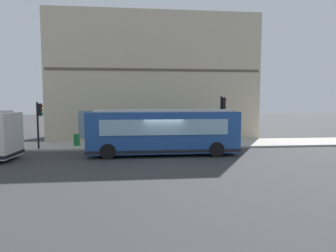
{
  "coord_description": "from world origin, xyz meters",
  "views": [
    {
      "loc": [
        -19.15,
        1.71,
        3.7
      ],
      "look_at": [
        3.31,
        -0.71,
        1.72
      ],
      "focal_mm": 31.28,
      "sensor_mm": 36.0,
      "label": 1
    }
  ],
  "objects_px": {
    "traffic_light_down_block": "(39,116)",
    "fire_hydrant": "(188,139)",
    "pedestrian_near_hydrant": "(131,132)",
    "pedestrian_by_light_pole": "(222,132)",
    "newspaper_vending_box": "(77,140)",
    "traffic_light_near_corner": "(223,111)",
    "pedestrian_walking_along_curb": "(98,132)",
    "pedestrian_near_building_entrance": "(156,130)",
    "city_bus_nearside": "(163,132)"
  },
  "relations": [
    {
      "from": "traffic_light_down_block",
      "to": "fire_hydrant",
      "type": "relative_size",
      "value": 4.63
    },
    {
      "from": "pedestrian_by_light_pole",
      "to": "newspaper_vending_box",
      "type": "xyz_separation_m",
      "value": [
        -0.61,
        11.9,
        -0.42
      ]
    },
    {
      "from": "pedestrian_walking_along_curb",
      "to": "newspaper_vending_box",
      "type": "relative_size",
      "value": 1.77
    },
    {
      "from": "city_bus_nearside",
      "to": "pedestrian_by_light_pole",
      "type": "bearing_deg",
      "value": -50.61
    },
    {
      "from": "fire_hydrant",
      "to": "pedestrian_by_light_pole",
      "type": "distance_m",
      "value": 3.11
    },
    {
      "from": "traffic_light_down_block",
      "to": "newspaper_vending_box",
      "type": "bearing_deg",
      "value": -62.37
    },
    {
      "from": "newspaper_vending_box",
      "to": "pedestrian_by_light_pole",
      "type": "bearing_deg",
      "value": -87.09
    },
    {
      "from": "traffic_light_near_corner",
      "to": "traffic_light_down_block",
      "type": "bearing_deg",
      "value": 89.41
    },
    {
      "from": "traffic_light_near_corner",
      "to": "pedestrian_walking_along_curb",
      "type": "relative_size",
      "value": 2.44
    },
    {
      "from": "traffic_light_near_corner",
      "to": "pedestrian_by_light_pole",
      "type": "xyz_separation_m",
      "value": [
        1.99,
        -0.56,
        -1.84
      ]
    },
    {
      "from": "pedestrian_near_building_entrance",
      "to": "pedestrian_by_light_pole",
      "type": "xyz_separation_m",
      "value": [
        -0.9,
        -5.52,
        -0.13
      ]
    },
    {
      "from": "pedestrian_near_hydrant",
      "to": "pedestrian_near_building_entrance",
      "type": "distance_m",
      "value": 2.3
    },
    {
      "from": "city_bus_nearside",
      "to": "fire_hydrant",
      "type": "relative_size",
      "value": 13.58
    },
    {
      "from": "pedestrian_near_hydrant",
      "to": "pedestrian_by_light_pole",
      "type": "distance_m",
      "value": 7.67
    },
    {
      "from": "pedestrian_near_hydrant",
      "to": "pedestrian_walking_along_curb",
      "type": "xyz_separation_m",
      "value": [
        0.48,
        2.74,
        -0.04
      ]
    },
    {
      "from": "traffic_light_down_block",
      "to": "pedestrian_walking_along_curb",
      "type": "relative_size",
      "value": 2.15
    },
    {
      "from": "fire_hydrant",
      "to": "pedestrian_near_hydrant",
      "type": "height_order",
      "value": "pedestrian_near_hydrant"
    },
    {
      "from": "pedestrian_by_light_pole",
      "to": "traffic_light_near_corner",
      "type": "bearing_deg",
      "value": 164.39
    },
    {
      "from": "fire_hydrant",
      "to": "pedestrian_near_hydrant",
      "type": "bearing_deg",
      "value": 82.49
    },
    {
      "from": "traffic_light_down_block",
      "to": "pedestrian_near_hydrant",
      "type": "height_order",
      "value": "traffic_light_down_block"
    },
    {
      "from": "traffic_light_near_corner",
      "to": "pedestrian_by_light_pole",
      "type": "height_order",
      "value": "traffic_light_near_corner"
    },
    {
      "from": "fire_hydrant",
      "to": "city_bus_nearside",
      "type": "bearing_deg",
      "value": 148.58
    },
    {
      "from": "city_bus_nearside",
      "to": "pedestrian_by_light_pole",
      "type": "relative_size",
      "value": 6.54
    },
    {
      "from": "traffic_light_near_corner",
      "to": "pedestrian_near_hydrant",
      "type": "distance_m",
      "value": 7.62
    },
    {
      "from": "pedestrian_near_hydrant",
      "to": "pedestrian_by_light_pole",
      "type": "bearing_deg",
      "value": -90.7
    },
    {
      "from": "pedestrian_near_building_entrance",
      "to": "newspaper_vending_box",
      "type": "relative_size",
      "value": 1.93
    },
    {
      "from": "newspaper_vending_box",
      "to": "traffic_light_near_corner",
      "type": "bearing_deg",
      "value": -96.97
    },
    {
      "from": "city_bus_nearside",
      "to": "fire_hydrant",
      "type": "bearing_deg",
      "value": -31.42
    },
    {
      "from": "traffic_light_down_block",
      "to": "pedestrian_walking_along_curb",
      "type": "height_order",
      "value": "traffic_light_down_block"
    },
    {
      "from": "pedestrian_near_hydrant",
      "to": "newspaper_vending_box",
      "type": "relative_size",
      "value": 1.84
    },
    {
      "from": "pedestrian_near_building_entrance",
      "to": "pedestrian_walking_along_curb",
      "type": "xyz_separation_m",
      "value": [
        -0.33,
        4.89,
        -0.09
      ]
    },
    {
      "from": "fire_hydrant",
      "to": "pedestrian_near_building_entrance",
      "type": "xyz_separation_m",
      "value": [
        1.42,
        2.49,
        0.64
      ]
    },
    {
      "from": "traffic_light_near_corner",
      "to": "pedestrian_near_hydrant",
      "type": "relative_size",
      "value": 2.35
    },
    {
      "from": "pedestrian_near_building_entrance",
      "to": "newspaper_vending_box",
      "type": "distance_m",
      "value": 6.58
    },
    {
      "from": "traffic_light_down_block",
      "to": "pedestrian_near_hydrant",
      "type": "bearing_deg",
      "value": -73.6
    },
    {
      "from": "city_bus_nearside",
      "to": "pedestrian_by_light_pole",
      "type": "distance_m",
      "value": 7.04
    },
    {
      "from": "traffic_light_near_corner",
      "to": "pedestrian_near_building_entrance",
      "type": "bearing_deg",
      "value": 59.71
    },
    {
      "from": "pedestrian_near_hydrant",
      "to": "pedestrian_near_building_entrance",
      "type": "bearing_deg",
      "value": -69.39
    },
    {
      "from": "pedestrian_near_building_entrance",
      "to": "pedestrian_walking_along_curb",
      "type": "relative_size",
      "value": 1.09
    },
    {
      "from": "fire_hydrant",
      "to": "newspaper_vending_box",
      "type": "relative_size",
      "value": 0.82
    },
    {
      "from": "traffic_light_near_corner",
      "to": "fire_hydrant",
      "type": "height_order",
      "value": "traffic_light_near_corner"
    },
    {
      "from": "traffic_light_down_block",
      "to": "pedestrian_near_hydrant",
      "type": "xyz_separation_m",
      "value": [
        1.95,
        -6.61,
        -1.44
      ]
    },
    {
      "from": "pedestrian_near_building_entrance",
      "to": "city_bus_nearside",
      "type": "bearing_deg",
      "value": -179.08
    },
    {
      "from": "pedestrian_by_light_pole",
      "to": "pedestrian_walking_along_curb",
      "type": "height_order",
      "value": "pedestrian_walking_along_curb"
    },
    {
      "from": "pedestrian_near_building_entrance",
      "to": "newspaper_vending_box",
      "type": "height_order",
      "value": "pedestrian_near_building_entrance"
    },
    {
      "from": "pedestrian_near_building_entrance",
      "to": "pedestrian_by_light_pole",
      "type": "bearing_deg",
      "value": -99.31
    },
    {
      "from": "pedestrian_near_hydrant",
      "to": "pedestrian_walking_along_curb",
      "type": "bearing_deg",
      "value": 80.14
    },
    {
      "from": "city_bus_nearside",
      "to": "pedestrian_near_building_entrance",
      "type": "height_order",
      "value": "city_bus_nearside"
    },
    {
      "from": "traffic_light_near_corner",
      "to": "newspaper_vending_box",
      "type": "relative_size",
      "value": 4.32
    },
    {
      "from": "traffic_light_down_block",
      "to": "pedestrian_near_hydrant",
      "type": "distance_m",
      "value": 7.04
    }
  ]
}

